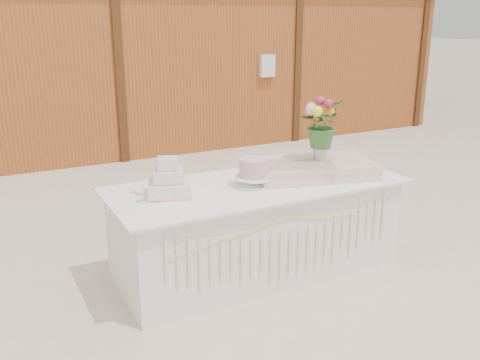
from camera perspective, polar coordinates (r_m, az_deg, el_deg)
ground at (r=4.60m, az=1.75°, el=-9.59°), size 80.00×80.00×0.00m
barn at (r=9.79m, az=-16.14°, el=14.18°), size 12.60×4.60×3.30m
cake_table at (r=4.44m, az=1.83°, el=-5.14°), size 2.40×1.00×0.77m
wedding_cake at (r=4.05m, az=-7.63°, el=-0.24°), size 0.40×0.40×0.29m
pink_cake_stand at (r=4.22m, az=1.55°, el=1.00°), size 0.31×0.31×0.23m
satin_runner at (r=4.55m, az=7.73°, el=1.24°), size 1.11×0.81×0.13m
flower_vase at (r=4.59m, az=8.52°, el=3.15°), size 0.11×0.11×0.15m
bouquet at (r=4.54m, az=8.68°, el=6.54°), size 0.47×0.46×0.40m
loose_flowers at (r=4.04m, az=-10.88°, el=-1.81°), size 0.21×0.31×0.02m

